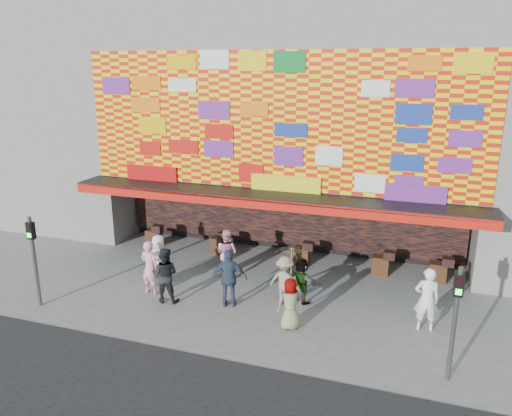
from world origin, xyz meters
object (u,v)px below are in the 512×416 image
Objects in this scene: ped_c at (165,275)px; parasol at (291,261)px; ped_f at (302,281)px; signal_right at (456,312)px; ped_b at (150,267)px; ped_h at (427,299)px; signal_left at (34,251)px; ped_g at (290,304)px; ped_i at (227,253)px; ped_e at (229,278)px; ped_d at (285,281)px; ped_a at (159,260)px.

parasol is (4.32, -0.39, 1.20)m from ped_c.
ped_f is at bearing -172.38° from ped_c.
signal_right reaches higher than ped_b.
signal_right reaches higher than ped_h.
signal_left is at bearing 51.52° from ped_f.
ped_f is at bearing 92.59° from parasol.
ped_i is at bearing -73.46° from ped_g.
ped_b is at bearing 33.51° from signal_left.
ped_f is at bearing -172.48° from ped_e.
ped_g is at bearing 177.91° from ped_b.
ped_d is (4.53, 0.64, -0.12)m from ped_b.
ped_c is (0.78, -0.38, -0.01)m from ped_b.
parasol is (3.17, -2.92, 1.22)m from ped_i.
ped_f is (0.49, 0.33, -0.07)m from ped_d.
signal_right is at bearing -15.13° from parasol.
ped_f is 3.31m from ped_i.
ped_b is 2.88m from ped_i.
signal_left is at bearing 40.08° from ped_b.
signal_left is 1.00× the size of signal_right.
ped_g is 0.87× the size of parasol.
ped_e is 5.99m from ped_h.
ped_f is 0.77× the size of ped_h.
ped_g is at bearing 149.25° from ped_i.
ped_e is (2.88, -0.02, 0.03)m from ped_b.
signal_right is at bearing 95.60° from ped_h.
ped_c is 0.96× the size of ped_h.
ped_i is at bearing 10.63° from ped_f.
signal_left is 6.21m from ped_e.
ped_f is at bearing -162.38° from ped_b.
signal_right reaches higher than ped_c.
ped_c is 1.03× the size of ped_i.
parasol reaches higher than ped_b.
ped_e is 2.61m from parasol.
ped_h is at bearing 11.36° from signal_left.
ped_g is (0.57, -1.42, -0.04)m from ped_d.
ped_e reaches higher than ped_i.
signal_left is 4.05m from ped_a.
ped_d is 1.05× the size of ped_g.
ped_b is at bearing 62.97° from ped_a.
parasol is at bearing 164.87° from signal_right.
ped_b reaches higher than ped_f.
ped_e is (-6.57, 1.93, -0.89)m from signal_right.
ped_d is at bearing -175.58° from ped_e.
ped_f is at bearing 152.42° from ped_a.
ped_h is at bearing -157.00° from ped_f.
ped_c is 2.78m from ped_i.
ped_h is (8.85, 0.42, 0.03)m from ped_b.
ped_e reaches higher than ped_f.
ped_e is 2.34m from ped_g.
ped_g is at bearing 164.87° from signal_right.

